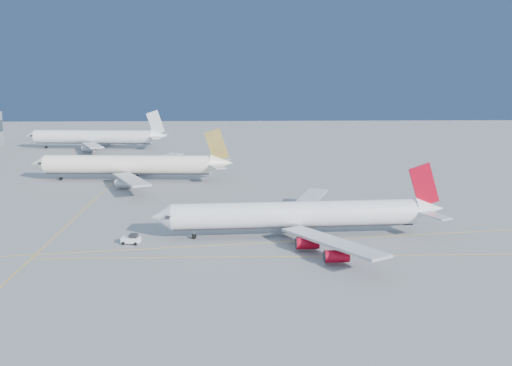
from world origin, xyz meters
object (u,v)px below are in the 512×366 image
Objects in this scene: airliner_virgin at (301,215)px; airliner_etihad at (132,165)px; pushback_tug at (131,239)px; airliner_third at (96,137)px.

airliner_virgin is 74.85m from airliner_etihad.
airliner_third is at bearing 116.08° from pushback_tug.
airliner_third is at bearing 116.22° from airliner_virgin.
airliner_virgin is at bearing -49.22° from airliner_etihad.
airliner_etihad reaches higher than pushback_tug.
airliner_third is 15.89× the size of pushback_tug.
airliner_virgin is 148.32m from airliner_third.
airliner_etihad is 16.12× the size of pushback_tug.
airliner_third reaches higher than airliner_virgin.
airliner_etihad is at bearing 124.07° from airliner_virgin.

